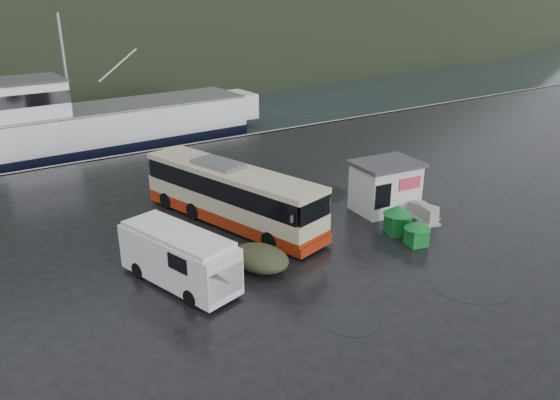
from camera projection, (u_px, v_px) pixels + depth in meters
ground at (288, 253)px, 25.68m from camera, size 160.00×160.00×0.00m
quay_edge at (139, 153)px, 41.21m from camera, size 160.00×0.60×1.50m
coach_bus at (232, 222)px, 29.09m from camera, size 5.73×11.71×3.21m
white_van at (181, 283)px, 23.10m from camera, size 3.49×6.12×2.42m
waste_bin_left at (416, 245)px, 26.53m from camera, size 1.10×1.10×1.28m
waste_bin_right at (396, 233)px, 27.79m from camera, size 1.41×1.41×1.52m
dome_tent at (261, 269)px, 24.25m from camera, size 2.83×3.29×1.09m
ticket_kiosk at (383, 210)px, 30.70m from camera, size 3.87×3.09×2.82m
jersey_barrier_a at (413, 215)px, 29.97m from camera, size 0.97×1.57×0.74m
jersey_barrier_b at (426, 221)px, 29.24m from camera, size 1.30×1.87×0.85m
jersey_barrier_c at (423, 218)px, 29.55m from camera, size 1.16×1.75×0.81m
fishing_trawler at (112, 129)px, 47.93m from camera, size 28.58×7.21×11.35m
puddles at (348, 246)px, 26.37m from camera, size 10.14×15.56×0.01m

